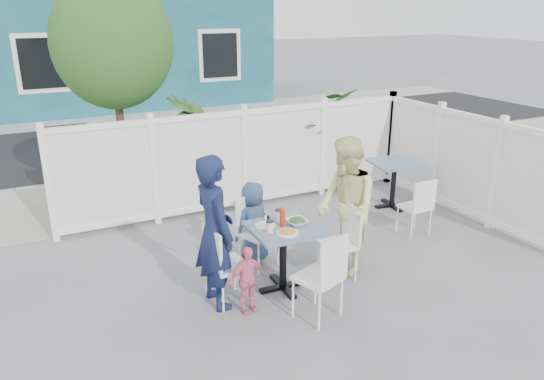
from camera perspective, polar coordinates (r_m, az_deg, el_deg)
name	(u,v)px	position (r m, az deg, el deg)	size (l,w,h in m)	color
ground	(316,270)	(6.71, 4.77, -8.60)	(80.00, 80.00, 0.00)	slate
near_sidewalk	(209,183)	(9.88, -6.75, 0.75)	(24.00, 2.60, 0.01)	gray
street	(156,140)	(13.29, -12.34, 5.30)	(24.00, 5.00, 0.01)	black
far_sidewalk	(128,117)	(16.24, -15.21, 7.61)	(24.00, 1.60, 0.01)	gray
building	(81,8)	(19.20, -19.84, 17.93)	(11.00, 6.00, 6.00)	navy
fence_back	(244,161)	(8.44, -3.00, 3.15)	(5.86, 0.08, 1.60)	white
fence_right	(464,166)	(8.66, 20.00, 2.41)	(0.08, 3.66, 1.60)	white
tree	(113,43)	(8.48, -16.76, 14.90)	(1.80, 1.62, 3.59)	#382316
utility_cabinet	(70,167)	(9.41, -20.89, 2.38)	(0.64, 0.46, 1.18)	gold
potted_shrub_a	(193,150)	(8.83, -8.55, 4.30)	(0.98, 0.98, 1.74)	#254919
potted_shrub_b	(308,137)	(9.61, 3.87, 5.67)	(1.56, 1.35, 1.74)	#254919
main_table	(283,241)	(6.03, 1.21, -5.54)	(0.76, 0.76, 0.77)	#385671
spare_table	(394,172)	(8.72, 13.01, 1.88)	(0.83, 0.83, 0.76)	#385671
chair_left	(222,260)	(5.81, -5.42, -7.45)	(0.44, 0.45, 0.91)	white
chair_right	(343,237)	(6.37, 7.67, -5.02)	(0.43, 0.44, 0.91)	white
chair_back	(254,226)	(6.63, -1.94, -3.86)	(0.52, 0.51, 0.90)	white
chair_near	(325,272)	(5.49, 5.67, -8.81)	(0.55, 0.54, 0.96)	white
chair_spare	(419,203)	(7.72, 15.51, -1.38)	(0.39, 0.38, 0.85)	white
man	(215,232)	(5.67, -6.19, -4.51)	(0.62, 0.41, 1.71)	#121A3B
woman	(346,207)	(6.42, 7.94, -1.78)	(0.82, 0.64, 1.69)	#D7CF44
boy	(253,222)	(6.72, -2.05, -3.50)	(0.52, 0.34, 1.06)	navy
toddler	(247,280)	(5.70, -2.71, -9.62)	(0.44, 0.19, 0.76)	pink
plate_main	(288,233)	(5.80, 1.69, -4.62)	(0.25, 0.25, 0.02)	white
plate_side	(265,226)	(5.99, -0.73, -3.84)	(0.23, 0.23, 0.02)	white
salad_bowl	(297,222)	(6.03, 2.71, -3.46)	(0.24, 0.24, 0.06)	white
coffee_cup_a	(270,227)	(5.81, -0.26, -4.02)	(0.08, 0.08, 0.12)	beige
coffee_cup_b	(279,216)	(6.12, 0.71, -2.77)	(0.08, 0.08, 0.12)	beige
ketchup_bottle	(282,218)	(5.95, 1.11, -3.03)	(0.06, 0.06, 0.20)	#B52011
salt_shaker	(266,218)	(6.11, -0.68, -3.07)	(0.03, 0.03, 0.07)	white
pepper_shaker	(268,218)	(6.11, -0.42, -3.07)	(0.03, 0.03, 0.07)	black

